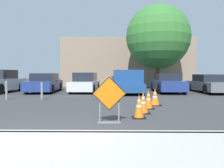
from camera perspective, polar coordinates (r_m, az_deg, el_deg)
ground_plane at (r=14.77m, az=-5.95°, el=-2.58°), size 96.00×96.00×0.00m
sidewalk_strip at (r=4.06m, az=-25.75°, el=-16.30°), size 23.30×2.37×0.14m
curb_lip at (r=5.10m, az=-19.65°, el=-12.25°), size 23.30×0.20×0.14m
road_closed_sign at (r=6.02m, az=-0.72°, el=-3.74°), size 0.93×0.20×1.29m
traffic_cone_nearest at (r=6.80m, az=7.06°, el=-5.82°), size 0.41×0.41×0.74m
traffic_cone_second at (r=7.63m, az=8.13°, el=-4.90°), size 0.48×0.48×0.74m
traffic_cone_third at (r=8.63m, az=9.48°, el=-4.02°), size 0.44×0.44×0.74m
traffic_cone_fourth at (r=9.60m, az=11.15°, el=-3.41°), size 0.53×0.53×0.72m
parked_car_second at (r=17.54m, az=-27.11°, el=0.43°), size 1.94×4.49×1.64m
parked_car_third at (r=16.89m, az=-17.18°, el=0.18°), size 2.10×4.56×1.39m
parked_car_fourth at (r=16.25m, az=-7.04°, el=0.21°), size 1.89×4.23×1.44m
pickup_truck at (r=15.15m, az=3.80°, el=0.27°), size 2.19×5.09×1.60m
parked_car_fifth at (r=16.27m, az=14.22°, el=0.14°), size 1.83×4.21×1.37m
parked_car_sixth at (r=17.18m, az=24.01°, el=0.02°), size 1.90×4.68×1.31m
bollard_nearest at (r=12.01m, az=-17.87°, el=-1.62°), size 0.12×0.12×0.91m
bollard_second at (r=12.73m, az=-25.86°, el=-1.34°), size 0.12×0.12×0.99m
building_facade_backdrop at (r=24.69m, az=3.86°, el=5.48°), size 13.75×5.00×5.08m
street_tree_behind_lot at (r=19.72m, az=11.90°, el=11.90°), size 5.53×5.53×7.29m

